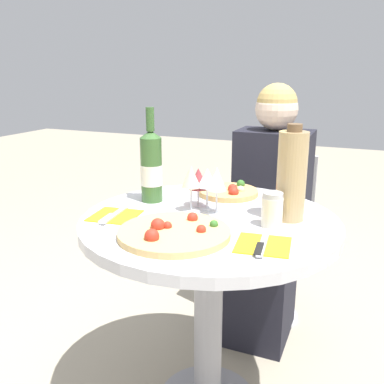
# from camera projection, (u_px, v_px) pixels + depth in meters

# --- Properties ---
(dining_table) EXTENTS (0.86, 0.86, 0.75)m
(dining_table) POSITION_uv_depth(u_px,v_px,m) (209.00, 259.00, 1.47)
(dining_table) COLOR gray
(dining_table) RESTS_ON ground_plane
(chair_behind_diner) EXTENTS (0.36, 0.36, 0.82)m
(chair_behind_diner) POSITION_uv_depth(u_px,v_px,m) (272.00, 238.00, 2.15)
(chair_behind_diner) COLOR silver
(chair_behind_diner) RESTS_ON ground_plane
(seated_diner) EXTENTS (0.34, 0.46, 1.17)m
(seated_diner) POSITION_uv_depth(u_px,v_px,m) (267.00, 223.00, 2.00)
(seated_diner) COLOR black
(seated_diner) RESTS_ON ground_plane
(pizza_large) EXTENTS (0.34, 0.34, 0.05)m
(pizza_large) POSITION_uv_depth(u_px,v_px,m) (174.00, 232.00, 1.26)
(pizza_large) COLOR #DBB26B
(pizza_large) RESTS_ON dining_table
(pizza_small_far) EXTENTS (0.23, 0.23, 0.05)m
(pizza_small_far) POSITION_uv_depth(u_px,v_px,m) (228.00, 191.00, 1.68)
(pizza_small_far) COLOR tan
(pizza_small_far) RESTS_ON dining_table
(wine_bottle) EXTENTS (0.08, 0.08, 0.35)m
(wine_bottle) POSITION_uv_depth(u_px,v_px,m) (151.00, 167.00, 1.57)
(wine_bottle) COLOR #38602D
(wine_bottle) RESTS_ON dining_table
(tall_carafe) EXTENTS (0.09, 0.09, 0.31)m
(tall_carafe) POSITION_uv_depth(u_px,v_px,m) (292.00, 176.00, 1.37)
(tall_carafe) COLOR tan
(tall_carafe) RESTS_ON dining_table
(sugar_shaker) EXTENTS (0.07, 0.07, 0.11)m
(sugar_shaker) POSITION_uv_depth(u_px,v_px,m) (272.00, 210.00, 1.33)
(sugar_shaker) COLOR silver
(sugar_shaker) RESTS_ON dining_table
(wine_glass_front_left) EXTENTS (0.07, 0.07, 0.16)m
(wine_glass_front_left) POSITION_uv_depth(u_px,v_px,m) (191.00, 178.00, 1.46)
(wine_glass_front_left) COLOR silver
(wine_glass_front_left) RESTS_ON dining_table
(wine_glass_back_left) EXTENTS (0.07, 0.07, 0.14)m
(wine_glass_back_left) POSITION_uv_depth(u_px,v_px,m) (198.00, 179.00, 1.52)
(wine_glass_back_left) COLOR silver
(wine_glass_back_left) RESTS_ON dining_table
(wine_glass_front_right) EXTENTS (0.07, 0.07, 0.16)m
(wine_glass_front_right) POSITION_uv_depth(u_px,v_px,m) (217.00, 180.00, 1.42)
(wine_glass_front_right) COLOR silver
(wine_glass_front_right) RESTS_ON dining_table
(wine_glass_center) EXTENTS (0.07, 0.07, 0.15)m
(wine_glass_center) POSITION_uv_depth(u_px,v_px,m) (207.00, 179.00, 1.47)
(wine_glass_center) COLOR silver
(wine_glass_center) RESTS_ON dining_table
(place_setting_left) EXTENTS (0.17, 0.19, 0.01)m
(place_setting_left) POSITION_uv_depth(u_px,v_px,m) (114.00, 216.00, 1.43)
(place_setting_left) COLOR yellow
(place_setting_left) RESTS_ON dining_table
(place_setting_right) EXTENTS (0.17, 0.19, 0.01)m
(place_setting_right) POSITION_uv_depth(u_px,v_px,m) (263.00, 245.00, 1.19)
(place_setting_right) COLOR yellow
(place_setting_right) RESTS_ON dining_table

